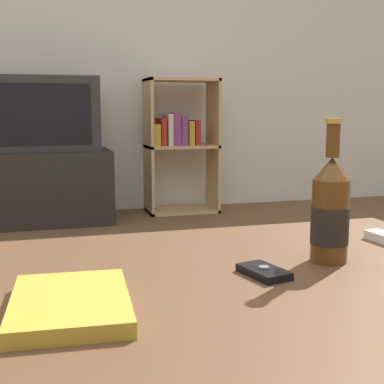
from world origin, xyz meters
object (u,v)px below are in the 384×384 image
bookshelf (179,141)px  table_book (70,304)px  tv_stand (46,187)px  television (43,114)px  beer_bottle (330,211)px  cell_phone (264,272)px

bookshelf → table_book: bookshelf is taller
tv_stand → television: (-0.00, -0.00, 0.46)m
television → tv_stand: bearing=90.0°
tv_stand → bookshelf: 0.96m
tv_stand → bookshelf: bookshelf is taller
beer_bottle → television: bearing=100.7°
tv_stand → television: bearing=-90.0°
tv_stand → television: 0.46m
bookshelf → tv_stand: bearing=-173.4°
television → beer_bottle: television is taller
tv_stand → table_book: size_ratio=3.34×
tv_stand → cell_phone: (0.34, -2.69, 0.21)m
bookshelf → beer_bottle: 2.78m
cell_phone → table_book: 0.35m
bookshelf → cell_phone: 2.86m
cell_phone → tv_stand: bearing=83.8°
bookshelf → table_book: bearing=-107.6°
cell_phone → table_book: (-0.34, -0.08, 0.00)m
cell_phone → bookshelf: bearing=65.0°
bookshelf → cell_phone: bookshelf is taller
television → table_book: size_ratio=2.78×
tv_stand → beer_bottle: size_ratio=2.98×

